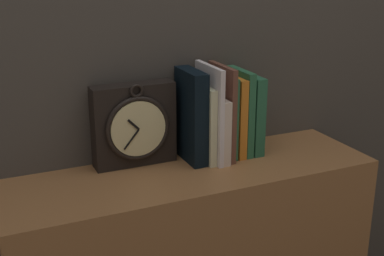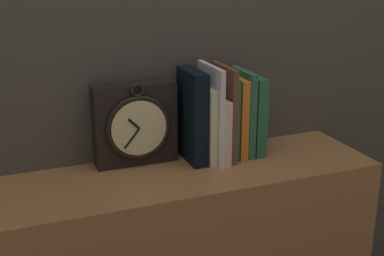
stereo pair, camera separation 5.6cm
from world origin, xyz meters
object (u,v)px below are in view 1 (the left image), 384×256
at_px(book_slot5_green, 226,115).
at_px(book_slot8_green, 249,113).
at_px(book_slot0_black, 191,116).
at_px(book_slot3_cream, 215,127).
at_px(clock, 134,125).
at_px(book_slot4_brown, 222,112).
at_px(book_slot6_orange, 233,115).
at_px(book_slot7_green, 240,111).
at_px(book_slot2_white, 209,113).
at_px(book_slot1_cream, 202,123).

bearing_deg(book_slot5_green, book_slot8_green, -1.40).
relative_size(book_slot0_black, book_slot3_cream, 1.42).
height_order(clock, book_slot4_brown, book_slot4_brown).
xyz_separation_m(book_slot4_brown, book_slot6_orange, (0.04, 0.01, -0.02)).
xyz_separation_m(book_slot3_cream, book_slot6_orange, (0.06, 0.01, 0.02)).
bearing_deg(book_slot7_green, book_slot3_cream, -172.19).
bearing_deg(clock, book_slot3_cream, -11.28).
xyz_separation_m(book_slot0_black, book_slot7_green, (0.15, 0.00, -0.01)).
distance_m(book_slot2_white, book_slot3_cream, 0.05).
xyz_separation_m(book_slot2_white, book_slot8_green, (0.13, 0.01, -0.02)).
bearing_deg(book_slot1_cream, book_slot6_orange, 3.63).
xyz_separation_m(book_slot5_green, book_slot6_orange, (0.02, -0.00, -0.00)).
xyz_separation_m(clock, book_slot8_green, (0.32, -0.03, -0.00)).
relative_size(book_slot5_green, book_slot6_orange, 1.03).
bearing_deg(book_slot4_brown, clock, 170.71).
distance_m(book_slot6_orange, book_slot7_green, 0.02).
relative_size(book_slot1_cream, book_slot6_orange, 0.94).
bearing_deg(book_slot2_white, book_slot1_cream, 160.22).
bearing_deg(book_slot6_orange, book_slot7_green, 0.75).
height_order(book_slot7_green, book_slot8_green, book_slot7_green).
distance_m(clock, book_slot6_orange, 0.27).
distance_m(book_slot2_white, book_slot5_green, 0.06).
bearing_deg(book_slot4_brown, book_slot2_white, -173.17).
height_order(clock, book_slot0_black, book_slot0_black).
bearing_deg(book_slot7_green, book_slot0_black, -179.31).
relative_size(book_slot0_black, book_slot6_orange, 1.13).
bearing_deg(book_slot0_black, book_slot2_white, -12.87).
xyz_separation_m(book_slot2_white, book_slot3_cream, (0.02, 0.00, -0.04)).
xyz_separation_m(book_slot1_cream, book_slot7_green, (0.12, 0.01, 0.01)).
xyz_separation_m(book_slot0_black, book_slot2_white, (0.05, -0.01, 0.01)).
bearing_deg(book_slot6_orange, book_slot1_cream, -176.37).
relative_size(clock, book_slot1_cream, 1.10).
bearing_deg(book_slot6_orange, book_slot3_cream, -169.55).
relative_size(clock, book_slot6_orange, 1.04).
height_order(book_slot4_brown, book_slot8_green, book_slot4_brown).
height_order(book_slot3_cream, book_slot5_green, book_slot5_green).
relative_size(clock, book_slot0_black, 0.92).
xyz_separation_m(book_slot2_white, book_slot6_orange, (0.08, 0.01, -0.02)).
height_order(clock, book_slot5_green, clock).
height_order(clock, book_slot6_orange, clock).
bearing_deg(book_slot4_brown, book_slot0_black, 176.18).
distance_m(book_slot1_cream, book_slot2_white, 0.03).
xyz_separation_m(book_slot6_orange, book_slot7_green, (0.02, 0.00, 0.01)).
xyz_separation_m(book_slot1_cream, book_slot8_green, (0.15, 0.01, 0.01)).
distance_m(clock, book_slot7_green, 0.29).
relative_size(book_slot1_cream, book_slot7_green, 0.88).
relative_size(clock, book_slot3_cream, 1.30).
height_order(book_slot6_orange, book_slot7_green, book_slot7_green).
bearing_deg(book_slot2_white, clock, 167.44).
bearing_deg(book_slot5_green, book_slot1_cream, -174.16).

